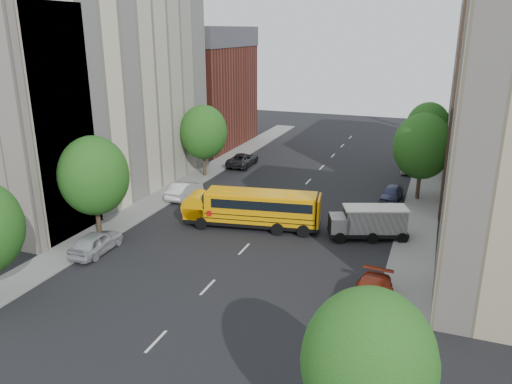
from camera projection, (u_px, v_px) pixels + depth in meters
The scene contains 21 objects.
ground at pixel (254, 239), 37.85m from camera, with size 120.00×120.00×0.00m, color black.
sidewalk_left at pixel (157, 201), 46.13m from camera, with size 3.00×80.00×0.12m, color slate.
sidewalk_right at pixel (416, 235), 38.43m from camera, with size 3.00×80.00×0.12m, color slate.
lane_markings at pixel (292, 199), 46.74m from camera, with size 0.15×64.00×0.01m, color silver.
building_left_cream at pixel (95, 88), 46.11m from camera, with size 10.00×26.00×20.00m, color beige.
building_left_redbrick at pixel (203, 97), 66.77m from camera, with size 10.00×15.00×13.00m, color maroon.
building_left_near at pixel (7, 123), 37.23m from camera, with size 10.00×7.00×17.00m, color tan.
building_right_far at pixel (508, 98), 46.82m from camera, with size 10.00×22.00×18.00m, color tan.
street_tree_1 at pixel (94, 176), 36.44m from camera, with size 5.12×5.12×7.90m.
street_tree_2 at pixel (204, 132), 52.49m from camera, with size 4.99×4.99×7.71m.
street_tree_3 at pixel (368, 363), 16.77m from camera, with size 4.61×4.61×7.11m.
street_tree_4 at pixel (422, 146), 45.04m from camera, with size 5.25×5.25×8.10m.
street_tree_5 at pixel (428, 127), 55.83m from camera, with size 4.86×4.86×7.51m.
school_bus at pixel (251, 207), 39.57m from camera, with size 11.09×4.22×3.06m.
safari_truck at pixel (369, 222), 37.58m from camera, with size 6.16×3.90×2.49m.
parked_car_0 at pixel (96, 242), 35.29m from camera, with size 1.87×4.65×1.58m, color #ADAEB4.
parked_car_1 at pixel (184, 190), 46.90m from camera, with size 1.63×4.68×1.54m, color silver.
parked_car_2 at pixel (243, 160), 57.86m from camera, with size 2.49×5.41×1.50m, color black.
parked_car_3 at pixel (368, 297), 28.12m from camera, with size 2.12×5.23×1.52m, color maroon.
parked_car_4 at pixel (392, 193), 46.09m from camera, with size 1.63×4.06×1.38m, color #383C62.
parked_car_5 at pixel (410, 165), 55.50m from camera, with size 1.56×4.47×1.47m, color #A4A49F.
Camera 1 is at (12.44, -32.58, 15.14)m, focal length 35.00 mm.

